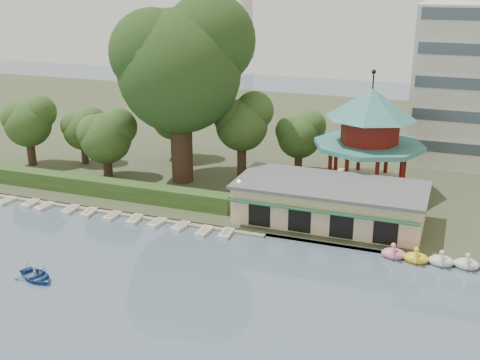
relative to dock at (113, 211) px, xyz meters
The scene contains 12 objects.
ground_plane 20.97m from the dock, 55.10° to the right, with size 220.00×220.00×0.00m, color slate.
shore 36.81m from the dock, 70.97° to the left, with size 220.00×70.00×0.40m, color #424930.
embankment 12.00m from the dock, ahead, with size 220.00×0.60×0.30m, color gray.
dock is the anchor object (origin of this frame).
boathouse 22.62m from the dock, 12.24° to the left, with size 18.60×9.39×3.90m.
pavilion 29.14m from the dock, 31.66° to the left, with size 12.40×12.40×13.50m.
hedge 4.61m from the dock, 132.27° to the left, with size 30.00×2.00×1.80m, color #355522.
lamp_post 13.99m from the dock, ahead, with size 0.36×0.36×4.28m.
big_tree 18.40m from the dock, 73.86° to the left, with size 15.39×14.34×21.61m.
small_trees 15.19m from the dock, 98.42° to the left, with size 39.19×16.04×10.37m.
moored_rowboats 1.51m from the dock, 114.91° to the right, with size 29.57×2.73×0.36m.
rowboat_with_passengers 15.09m from the dock, 82.22° to the right, with size 6.14×5.31×2.01m.
Camera 1 is at (21.07, -33.13, 23.63)m, focal length 45.00 mm.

